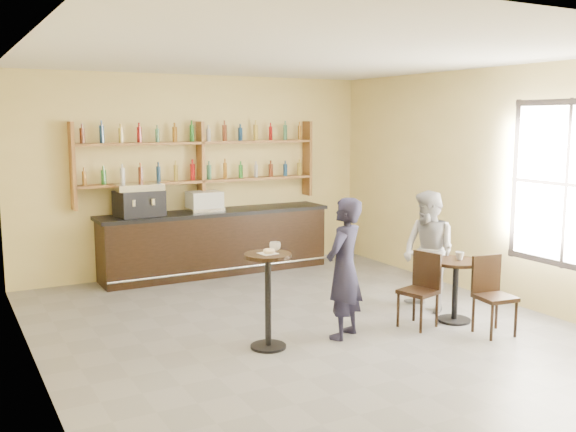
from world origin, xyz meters
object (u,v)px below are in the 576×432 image
pedestal_table (268,301)px  espresso_machine (139,200)px  pastry_case (204,201)px  chair_west (418,291)px  cafe_table (455,291)px  man_main (344,268)px  chair_south (495,296)px  patron_second (429,251)px  bar_counter (216,242)px

pedestal_table → espresso_machine: bearing=96.5°
pastry_case → pedestal_table: pastry_case is taller
chair_west → cafe_table: bearing=69.6°
pastry_case → man_main: size_ratio=0.33×
espresso_machine → pedestal_table: bearing=-92.7°
pedestal_table → man_main: 0.97m
man_main → chair_south: man_main is taller
pedestal_table → patron_second: 2.50m
espresso_machine → pastry_case: espresso_machine is taller
pedestal_table → bar_counter: bearing=76.5°
pedestal_table → chair_west: size_ratio=1.18×
pastry_case → patron_second: bearing=-55.0°
bar_counter → man_main: size_ratio=2.35×
bar_counter → man_main: (0.08, -3.61, 0.30)m
cafe_table → chair_south: size_ratio=0.85×
bar_counter → pastry_case: (-0.19, 0.00, 0.68)m
chair_south → patron_second: bearing=99.7°
chair_west → chair_south: (0.60, -0.65, 0.01)m
pedestal_table → chair_south: size_ratio=1.16×
espresso_machine → pastry_case: size_ratio=1.29×
man_main → chair_south: size_ratio=1.77×
man_main → chair_west: 1.06m
chair_west → patron_second: (0.56, 0.47, 0.34)m
espresso_machine → patron_second: bearing=-57.9°
chair_west → chair_south: chair_south is taller
pastry_case → pedestal_table: 3.64m
man_main → chair_west: size_ratio=1.81×
cafe_table → patron_second: 0.66m
chair_south → man_main: bearing=161.5°
pastry_case → cafe_table: bearing=-58.6°
cafe_table → patron_second: size_ratio=0.49×
man_main → patron_second: bearing=162.2°
pastry_case → patron_second: 3.76m
cafe_table → pedestal_table: bearing=173.6°
pedestal_table → man_main: (0.93, -0.10, 0.28)m
man_main → chair_west: man_main is taller
bar_counter → man_main: 3.62m
chair_west → pedestal_table: bearing=-112.0°
bar_counter → patron_second: patron_second is taller
pastry_case → cafe_table: pastry_case is taller
espresso_machine → chair_west: espresso_machine is taller
espresso_machine → cafe_table: (2.86, -3.79, -0.89)m
espresso_machine → chair_south: (2.91, -4.39, -0.82)m
pastry_case → bar_counter: bearing=6.0°
man_main → chair_west: (0.98, -0.13, -0.36)m
pastry_case → pedestal_table: bearing=-94.6°
bar_counter → chair_south: size_ratio=4.17×
bar_counter → pedestal_table: (-0.84, -3.52, 0.01)m
bar_counter → chair_south: (1.67, -4.39, -0.06)m
espresso_machine → cafe_table: espresso_machine is taller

